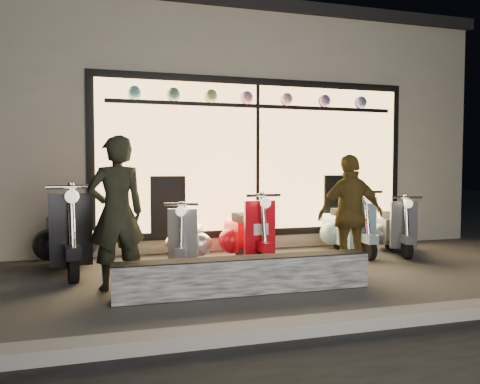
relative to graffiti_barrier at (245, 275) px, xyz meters
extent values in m
plane|color=#383533|center=(0.18, 0.65, -0.20)|extent=(40.00, 40.00, 0.00)
cube|color=slate|center=(0.18, -1.35, -0.14)|extent=(40.00, 0.25, 0.12)
cube|color=beige|center=(0.18, 5.65, 1.80)|extent=(10.00, 6.00, 4.00)
cube|color=black|center=(0.18, 5.65, 3.90)|extent=(10.20, 6.20, 0.20)
cube|color=black|center=(0.98, 2.63, 1.35)|extent=(5.45, 0.06, 2.65)
cube|color=#FFBF6B|center=(0.98, 2.59, 1.35)|extent=(5.20, 0.04, 2.40)
cube|color=black|center=(0.98, 2.55, 2.20)|extent=(4.90, 0.06, 0.06)
cube|color=black|center=(0.00, 0.00, 0.00)|extent=(2.85, 0.28, 0.40)
cylinder|color=black|center=(-0.54, 1.11, -0.05)|extent=(0.17, 0.31, 0.29)
cylinder|color=black|center=(-0.29, 1.94, -0.05)|extent=(0.18, 0.31, 0.29)
cube|color=silver|center=(-0.48, 1.28, 0.28)|extent=(0.40, 0.17, 0.71)
cube|color=silver|center=(-0.31, 1.86, 0.13)|extent=(0.52, 0.68, 0.40)
cube|color=black|center=(-0.34, 1.77, 0.37)|extent=(0.37, 0.53, 0.10)
sphere|color=#FFF2CC|center=(-0.54, 1.10, 0.62)|extent=(0.16, 0.16, 0.13)
cylinder|color=black|center=(0.58, 1.00, -0.04)|extent=(0.11, 0.33, 0.33)
cylinder|color=black|center=(0.52, 1.96, -0.04)|extent=(0.13, 0.33, 0.33)
cube|color=red|center=(0.57, 1.20, 0.34)|extent=(0.45, 0.09, 0.79)
cube|color=red|center=(0.53, 1.86, 0.17)|extent=(0.44, 0.70, 0.44)
cube|color=black|center=(0.53, 1.77, 0.44)|extent=(0.30, 0.55, 0.12)
sphere|color=#FFF2CC|center=(0.58, 0.99, 0.71)|extent=(0.15, 0.15, 0.14)
cylinder|color=black|center=(-1.85, 1.00, -0.01)|extent=(0.17, 0.39, 0.37)
cylinder|color=black|center=(-2.02, 2.08, -0.01)|extent=(0.19, 0.39, 0.37)
cube|color=black|center=(-1.89, 1.23, 0.41)|extent=(0.51, 0.15, 0.90)
cube|color=black|center=(-2.00, 1.98, 0.22)|extent=(0.57, 0.83, 0.50)
cube|color=black|center=(-1.99, 1.87, 0.52)|extent=(0.40, 0.65, 0.13)
sphere|color=#FFF2CC|center=(-1.85, 0.99, 0.84)|extent=(0.19, 0.19, 0.16)
cylinder|color=black|center=(2.29, 1.23, -0.04)|extent=(0.11, 0.33, 0.33)
cylinder|color=black|center=(2.32, 2.20, -0.04)|extent=(0.13, 0.33, 0.33)
cube|color=#81ABB7|center=(2.30, 1.44, 0.34)|extent=(0.45, 0.08, 0.79)
cube|color=#81ABB7|center=(2.32, 2.10, 0.17)|extent=(0.43, 0.69, 0.45)
cube|color=black|center=(2.32, 2.01, 0.44)|extent=(0.29, 0.55, 0.12)
sphere|color=#FFF2CC|center=(2.29, 1.22, 0.72)|extent=(0.15, 0.15, 0.15)
cylinder|color=black|center=(2.90, 1.16, -0.05)|extent=(0.18, 0.31, 0.30)
cylinder|color=black|center=(3.17, 2.00, -0.05)|extent=(0.19, 0.32, 0.30)
cube|color=#515458|center=(2.96, 1.34, 0.30)|extent=(0.41, 0.18, 0.73)
cube|color=#515458|center=(3.15, 1.92, 0.14)|extent=(0.54, 0.70, 0.41)
cube|color=black|center=(3.12, 1.83, 0.38)|extent=(0.39, 0.55, 0.11)
sphere|color=#FFF2CC|center=(2.90, 1.15, 0.64)|extent=(0.17, 0.17, 0.13)
imported|color=black|center=(-1.35, 0.58, 0.67)|extent=(0.71, 0.55, 1.74)
imported|color=brown|center=(1.55, 0.46, 0.58)|extent=(0.91, 0.39, 1.55)
camera|label=1|loc=(-1.46, -4.87, 1.18)|focal=35.00mm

